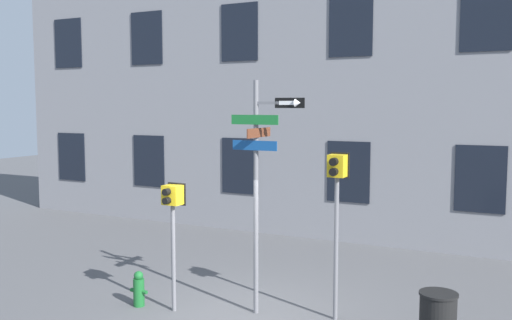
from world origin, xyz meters
The scene contains 6 objects.
ground_plane centered at (0.00, 0.00, 0.00)m, with size 60.00×60.00×0.00m, color #515154.
building_facade centered at (0.00, 6.68, 6.02)m, with size 24.00×0.63×12.04m.
street_sign_pole centered at (0.22, 0.37, 2.59)m, with size 1.41×0.92×4.31m.
pedestrian_signal_left centered at (-1.29, -0.22, 1.90)m, with size 0.39×0.40×2.41m.
pedestrian_signal_right centered at (1.57, 0.73, 2.34)m, with size 0.36×0.40×3.02m.
fire_hydrant centered at (-2.03, -0.32, 0.33)m, with size 0.37×0.21×0.69m.
Camera 1 is at (4.78, -8.82, 3.87)m, focal length 40.00 mm.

